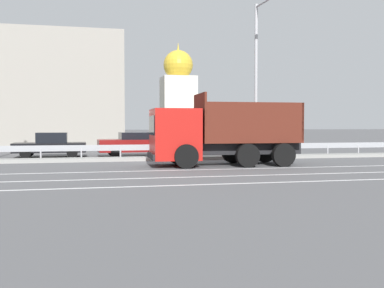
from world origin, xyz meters
The scene contains 13 objects.
ground_plane centered at (0.00, 0.00, 0.00)m, with size 320.00×320.00×0.00m, color #565659.
lane_strip_0 centered at (2.43, -3.91, 0.00)m, with size 71.21×0.16×0.01m, color silver.
lane_strip_1 centered at (2.43, -6.39, 0.00)m, with size 71.21×0.16×0.01m, color silver.
lane_strip_2 centered at (2.43, -8.45, 0.00)m, with size 71.21×0.16×0.01m, color silver.
median_island centered at (0.00, 1.51, 0.09)m, with size 39.17×1.10×0.18m, color gray.
median_guardrail centered at (0.00, 2.80, 0.57)m, with size 71.21×0.09×0.78m.
dump_truck centered at (1.48, -2.09, 1.29)m, with size 6.96×2.83×3.28m.
median_road_sign centered at (-0.12, 1.51, 1.25)m, with size 0.82×0.16×2.31m.
street_lamp_2 centered at (5.20, 1.13, 4.72)m, with size 0.71×2.47×8.41m.
parked_car_4 centered at (-5.91, 4.96, 0.71)m, with size 4.04×1.98×1.43m.
parked_car_5 centered at (-0.87, 4.51, 0.74)m, with size 4.90×2.12×1.43m.
parked_car_6 centered at (4.72, 4.72, 0.78)m, with size 4.81×1.80×1.55m.
church_tower centered at (5.71, 26.54, 4.87)m, with size 3.60×3.60×10.91m.
Camera 1 is at (-3.61, -21.92, 1.85)m, focal length 42.00 mm.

